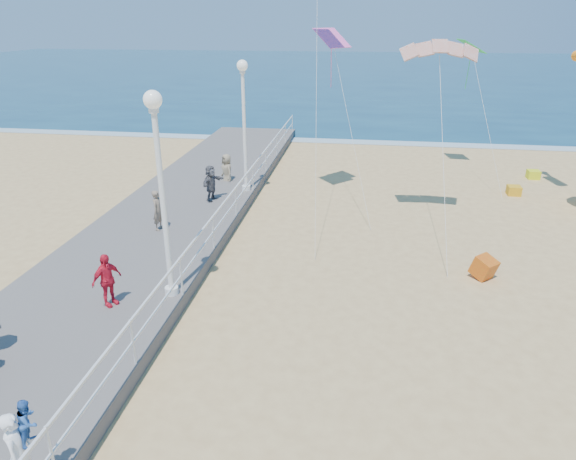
# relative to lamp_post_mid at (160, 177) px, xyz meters

# --- Properties ---
(ground) EXTENTS (160.00, 160.00, 0.00)m
(ground) POSITION_rel_lamp_post_mid_xyz_m (5.35, 0.00, -3.66)
(ground) COLOR tan
(ground) RESTS_ON ground
(ocean) EXTENTS (160.00, 90.00, 0.05)m
(ocean) POSITION_rel_lamp_post_mid_xyz_m (5.35, 65.00, -3.65)
(ocean) COLOR #0D354F
(ocean) RESTS_ON ground
(surf_line) EXTENTS (160.00, 1.20, 0.04)m
(surf_line) POSITION_rel_lamp_post_mid_xyz_m (5.35, 20.50, -3.63)
(surf_line) COLOR silver
(surf_line) RESTS_ON ground
(boardwalk) EXTENTS (5.00, 44.00, 0.40)m
(boardwalk) POSITION_rel_lamp_post_mid_xyz_m (-2.15, 0.00, -3.46)
(boardwalk) COLOR slate
(boardwalk) RESTS_ON ground
(railing) EXTENTS (0.05, 42.00, 0.55)m
(railing) POSITION_rel_lamp_post_mid_xyz_m (0.30, 0.00, -2.41)
(railing) COLOR white
(railing) RESTS_ON boardwalk
(lamp_post_mid) EXTENTS (0.44, 0.44, 5.32)m
(lamp_post_mid) POSITION_rel_lamp_post_mid_xyz_m (0.00, 0.00, 0.00)
(lamp_post_mid) COLOR white
(lamp_post_mid) RESTS_ON boardwalk
(lamp_post_far) EXTENTS (0.44, 0.44, 5.32)m
(lamp_post_far) POSITION_rel_lamp_post_mid_xyz_m (0.00, 9.00, 0.00)
(lamp_post_far) COLOR white
(lamp_post_far) RESTS_ON boardwalk
(woman_holding_toddler) EXTENTS (0.48, 0.61, 1.49)m
(woman_holding_toddler) POSITION_rel_lamp_post_mid_xyz_m (-0.05, -6.23, -2.52)
(woman_holding_toddler) COLOR white
(woman_holding_toddler) RESTS_ON boardwalk
(toddler_held) EXTENTS (0.38, 0.44, 0.79)m
(toddler_held) POSITION_rel_lamp_post_mid_xyz_m (0.10, -6.08, -2.02)
(toddler_held) COLOR #2F61B2
(toddler_held) RESTS_ON boardwalk
(spectator_3) EXTENTS (0.70, 0.90, 1.43)m
(spectator_3) POSITION_rel_lamp_post_mid_xyz_m (-1.37, -0.78, -2.55)
(spectator_3) COLOR red
(spectator_3) RESTS_ON boardwalk
(spectator_5) EXTENTS (0.81, 1.40, 1.44)m
(spectator_5) POSITION_rel_lamp_post_mid_xyz_m (-1.08, 7.53, -2.54)
(spectator_5) COLOR #535257
(spectator_5) RESTS_ON boardwalk
(spectator_6) EXTENTS (0.41, 0.56, 1.41)m
(spectator_6) POSITION_rel_lamp_post_mid_xyz_m (-2.01, 4.26, -2.56)
(spectator_6) COLOR #7B6955
(spectator_6) RESTS_ON boardwalk
(beach_walker_c) EXTENTS (0.89, 0.93, 1.60)m
(beach_walker_c) POSITION_rel_lamp_post_mid_xyz_m (-1.17, 10.28, -2.86)
(beach_walker_c) COLOR gray
(beach_walker_c) RESTS_ON ground
(box_kite) EXTENTS (0.89, 0.89, 0.74)m
(box_kite) POSITION_rel_lamp_post_mid_xyz_m (8.62, 2.93, -3.36)
(box_kite) COLOR red
(box_kite) RESTS_ON ground
(beach_chair_left) EXTENTS (0.55, 0.55, 0.40)m
(beach_chair_left) POSITION_rel_lamp_post_mid_xyz_m (11.52, 11.26, -3.46)
(beach_chair_left) COLOR orange
(beach_chair_left) RESTS_ON ground
(beach_chair_right) EXTENTS (0.55, 0.55, 0.40)m
(beach_chair_right) POSITION_rel_lamp_post_mid_xyz_m (13.08, 13.98, -3.46)
(beach_chair_right) COLOR yellow
(beach_chair_right) RESTS_ON ground
(kite_parafoil) EXTENTS (2.63, 0.94, 0.65)m
(kite_parafoil) POSITION_rel_lamp_post_mid_xyz_m (7.23, 7.42, 2.69)
(kite_parafoil) COLOR #C13C16
(kite_diamond_pink) EXTENTS (1.57, 1.60, 0.73)m
(kite_diamond_pink) POSITION_rel_lamp_post_mid_xyz_m (3.38, 10.32, 2.82)
(kite_diamond_pink) COLOR #FF5DBE
(kite_diamond_green) EXTENTS (1.31, 1.43, 0.62)m
(kite_diamond_green) POSITION_rel_lamp_post_mid_xyz_m (9.65, 15.29, 2.31)
(kite_diamond_green) COLOR green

